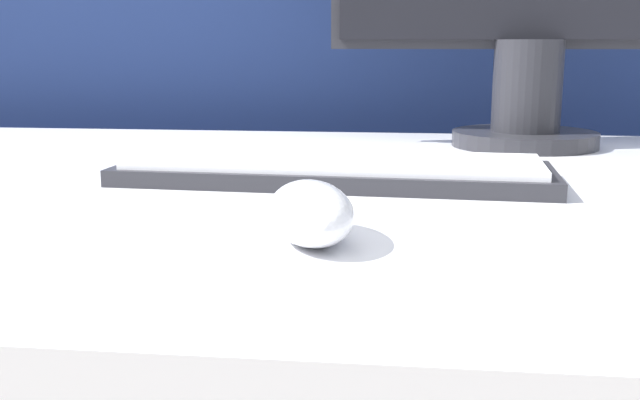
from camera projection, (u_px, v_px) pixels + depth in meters
partition_panel at (370, 181)px, 1.29m from camera, size 5.00×0.03×1.30m
computer_mouse_near at (314, 212)px, 0.50m from camera, size 0.08×0.12×0.04m
keyboard at (334, 169)px, 0.73m from camera, size 0.43×0.16×0.02m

